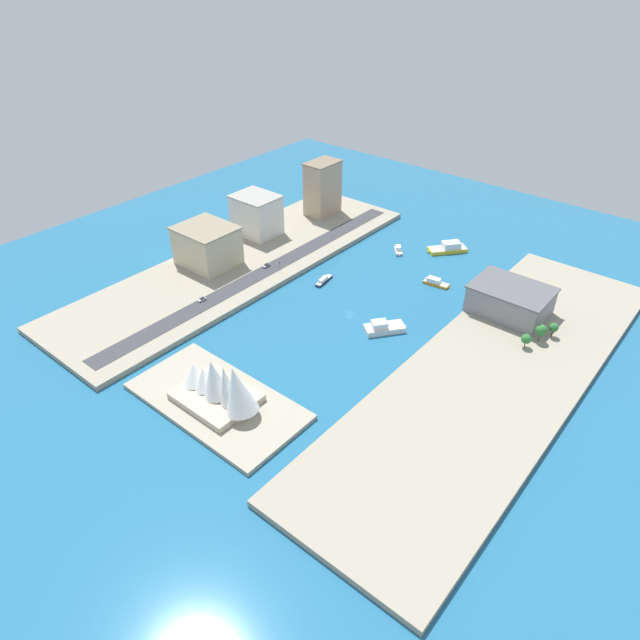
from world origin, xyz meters
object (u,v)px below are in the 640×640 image
warehouse_low_gray (510,300)px  van_white (202,299)px  opera_landmark (220,386)px  hotel_broad_white (256,215)px  traffic_light_waterfront (280,265)px  ferry_white_commuter (384,327)px  water_taxi_orange (435,282)px  patrol_launch_navy (324,280)px  yacht_sleek_gray (398,250)px  apartment_midrise_tan (322,188)px  sedan_silver (266,265)px  ferry_yellow_fast (448,248)px  office_block_beige (207,245)px

warehouse_low_gray → van_white: bearing=36.0°
warehouse_low_gray → opera_landmark: size_ratio=0.92×
hotel_broad_white → traffic_light_waterfront: bearing=148.6°
ferry_white_commuter → hotel_broad_white: (124.90, -36.10, 13.60)m
water_taxi_orange → traffic_light_waterfront: (74.42, 49.13, 5.75)m
ferry_white_commuter → patrol_launch_navy: size_ratio=1.34×
ferry_white_commuter → warehouse_low_gray: (-41.70, -51.86, 8.16)m
yacht_sleek_gray → opera_landmark: 167.51m
apartment_midrise_tan → warehouse_low_gray: 159.31m
water_taxi_orange → sedan_silver: size_ratio=3.10×
hotel_broad_white → warehouse_low_gray: (-166.60, -15.76, -5.44)m
ferry_white_commuter → warehouse_low_gray: bearing=-128.8°
apartment_midrise_tan → traffic_light_waterfront: size_ratio=5.59×
sedan_silver → traffic_light_waterfront: (-10.02, -0.92, 3.35)m
patrol_launch_navy → hotel_broad_white: bearing=-14.1°
warehouse_low_gray → traffic_light_waterfront: warehouse_low_gray is taller
ferry_yellow_fast → van_white: size_ratio=5.26×
ferry_white_commuter → patrol_launch_navy: 57.01m
ferry_yellow_fast → van_white: ferry_yellow_fast is taller
office_block_beige → van_white: office_block_beige is taller
sedan_silver → yacht_sleek_gray: bearing=-123.3°
warehouse_low_gray → van_white: 160.69m
water_taxi_orange → warehouse_low_gray: warehouse_low_gray is taller
ferry_yellow_fast → van_white: bearing=63.6°
water_taxi_orange → opera_landmark: (17.53, 145.69, 9.67)m
ferry_yellow_fast → traffic_light_waterfront: traffic_light_waterfront is taller
ferry_yellow_fast → sedan_silver: bearing=52.7°
water_taxi_orange → yacht_sleek_gray: bearing=-27.8°
traffic_light_waterfront → opera_landmark: opera_landmark is taller
van_white → apartment_midrise_tan: bearing=-79.3°
hotel_broad_white → office_block_beige: hotel_broad_white is taller
apartment_midrise_tan → sedan_silver: bearing=107.0°
yacht_sleek_gray → warehouse_low_gray: warehouse_low_gray is taller
sedan_silver → opera_landmark: (-66.91, 95.63, 7.26)m
ferry_yellow_fast → opera_landmark: bearing=89.2°
patrol_launch_navy → warehouse_low_gray: size_ratio=0.40×
apartment_midrise_tan → van_white: (-24.77, 130.92, -17.24)m
yacht_sleek_gray → ferry_yellow_fast: 31.54m
office_block_beige → warehouse_low_gray: size_ratio=0.85×
yacht_sleek_gray → traffic_light_waterfront: size_ratio=1.73×
water_taxi_orange → hotel_broad_white: size_ratio=0.56×
van_white → patrol_launch_navy: bearing=-119.4°
sedan_silver → apartment_midrise_tan: bearing=-73.0°
yacht_sleek_gray → ferry_white_commuter: bearing=118.6°
water_taxi_orange → van_white: bearing=49.5°
ferry_white_commuter → sedan_silver: size_ratio=4.11×
patrol_launch_navy → office_block_beige: bearing=25.3°
water_taxi_orange → van_white: 130.33m
yacht_sleek_gray → traffic_light_waterfront: traffic_light_waterfront is taller
patrol_launch_navy → apartment_midrise_tan: bearing=-49.9°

